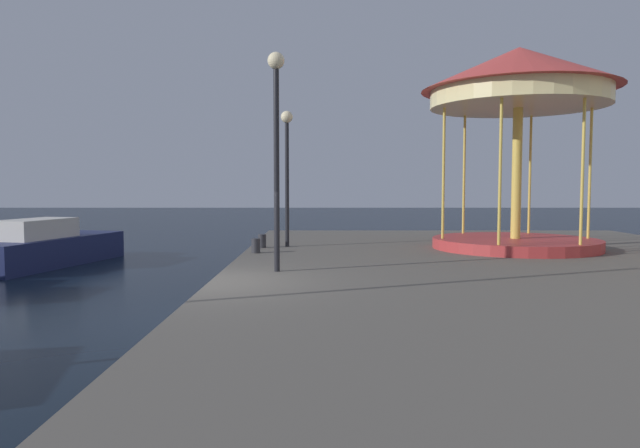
# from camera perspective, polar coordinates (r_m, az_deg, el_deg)

# --- Properties ---
(ground_plane) EXTENTS (120.00, 120.00, 0.00)m
(ground_plane) POSITION_cam_1_polar(r_m,az_deg,el_deg) (11.35, -10.78, -9.63)
(ground_plane) COLOR black
(quay_dock) EXTENTS (14.16, 25.39, 0.80)m
(quay_dock) POSITION_cam_1_polar(r_m,az_deg,el_deg) (12.12, 24.49, -7.11)
(quay_dock) COLOR #5B564F
(quay_dock) RESTS_ON ground
(motorboat_navy) EXTENTS (3.20, 6.10, 1.57)m
(motorboat_navy) POSITION_cam_1_polar(r_m,az_deg,el_deg) (20.87, -25.55, -2.13)
(motorboat_navy) COLOR #19214C
(motorboat_navy) RESTS_ON ground
(carousel) EXTENTS (5.56, 5.56, 5.82)m
(carousel) POSITION_cam_1_polar(r_m,az_deg,el_deg) (17.74, 19.43, 11.92)
(carousel) COLOR #B23333
(carousel) RESTS_ON quay_dock
(lamp_post_near_edge) EXTENTS (0.36, 0.36, 4.63)m
(lamp_post_near_edge) POSITION_cam_1_polar(r_m,az_deg,el_deg) (12.22, -4.23, 9.96)
(lamp_post_near_edge) COLOR black
(lamp_post_near_edge) RESTS_ON quay_dock
(lamp_post_mid_promenade) EXTENTS (0.36, 0.36, 4.08)m
(lamp_post_mid_promenade) POSITION_cam_1_polar(r_m,az_deg,el_deg) (17.24, -3.17, 7.06)
(lamp_post_mid_promenade) COLOR black
(lamp_post_mid_promenade) RESTS_ON quay_dock
(bollard_north) EXTENTS (0.24, 0.24, 0.40)m
(bollard_north) POSITION_cam_1_polar(r_m,az_deg,el_deg) (15.69, -6.29, -2.17)
(bollard_north) COLOR #2D2D33
(bollard_north) RESTS_ON quay_dock
(bollard_south) EXTENTS (0.24, 0.24, 0.40)m
(bollard_south) POSITION_cam_1_polar(r_m,az_deg,el_deg) (17.02, -5.66, -1.70)
(bollard_south) COLOR #2D2D33
(bollard_south) RESTS_ON quay_dock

